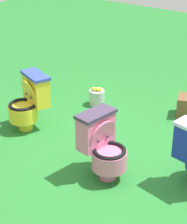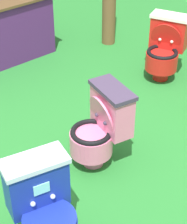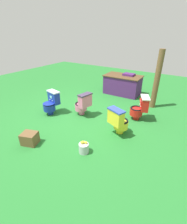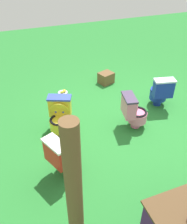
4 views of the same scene
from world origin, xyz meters
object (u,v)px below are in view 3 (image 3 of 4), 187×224
Objects in this scene: small_crate at (30,138)px; toilet_red at (140,108)px; vendor_table at (123,85)px; lemon_bucket at (84,148)px; wooden_post at (157,80)px; toilet_blue at (51,103)px; toilet_yellow at (119,121)px; toilet_pink at (83,104)px.

toilet_red is at bearing 55.10° from small_crate.
small_crate is (-1.76, -2.52, -0.23)m from toilet_red.
vendor_table reaches higher than lemon_bucket.
vendor_table reaches higher than small_crate.
wooden_post is (1.42, -0.63, 0.56)m from vendor_table.
vendor_table is 0.78× the size of wooden_post.
toilet_yellow is at bearing -165.24° from toilet_blue.
vendor_table is at bearing 12.94° from toilet_red.
toilet_red is 2.10× the size of small_crate.
lemon_bucket is at bearing -101.27° from wooden_post.
lemon_bucket is (-0.32, -1.06, -0.26)m from toilet_yellow.
vendor_table is 3.91m from lemon_bucket.
toilet_blue is at bearing -138.98° from wooden_post.
vendor_table is 4.29m from small_crate.
toilet_red is (1.57, 0.68, 0.00)m from toilet_pink.
vendor_table reaches higher than toilet_pink.
toilet_yellow and toilet_blue have the same top height.
small_crate is (-1.56, -1.49, -0.23)m from toilet_yellow.
toilet_red is 2.17m from lemon_bucket.
vendor_table is at bearing 101.64° from lemon_bucket.
wooden_post is at bearing -126.82° from toilet_blue.
wooden_post reaches higher than lemon_bucket.
toilet_red reaches higher than small_crate.
toilet_pink is at bearing 83.93° from small_crate.
toilet_red is 0.38× the size of wooden_post.
toilet_blue is 0.38× the size of wooden_post.
toilet_pink is 1.00× the size of toilet_blue.
wooden_post reaches higher than toilet_yellow.
toilet_blue is 2.10× the size of small_crate.
toilet_pink is 2.63× the size of lemon_bucket.
toilet_blue is at bearing 90.76° from toilet_red.
toilet_red reaches higher than lemon_bucket.
vendor_table is (0.26, 2.41, 0.02)m from toilet_pink.
toilet_red is 1.25m from wooden_post.
toilet_pink is 2.10× the size of small_crate.
small_crate is at bearing -96.11° from vendor_table.
small_crate is at bearing 121.05° from toilet_red.
toilet_blue is (-0.89, -0.45, -0.00)m from toilet_pink.
toilet_pink is 1.00× the size of toilet_red.
vendor_table is 1.65m from wooden_post.
toilet_yellow is 1.41m from toilet_pink.
toilet_yellow is 2.10× the size of small_crate.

